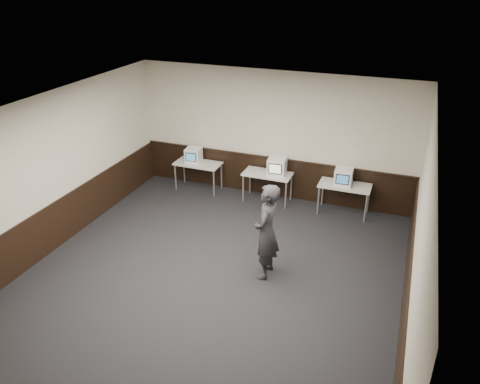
% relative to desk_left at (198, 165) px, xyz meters
% --- Properties ---
extents(floor, '(8.00, 8.00, 0.00)m').
position_rel_desk_left_xyz_m(floor, '(1.90, -3.60, -0.68)').
color(floor, black).
rests_on(floor, ground).
extents(ceiling, '(8.00, 8.00, 0.00)m').
position_rel_desk_left_xyz_m(ceiling, '(1.90, -3.60, 2.52)').
color(ceiling, white).
rests_on(ceiling, back_wall).
extents(back_wall, '(7.00, 0.00, 7.00)m').
position_rel_desk_left_xyz_m(back_wall, '(1.90, 0.40, 0.92)').
color(back_wall, beige).
rests_on(back_wall, ground).
extents(front_wall, '(7.00, 0.00, 7.00)m').
position_rel_desk_left_xyz_m(front_wall, '(1.90, -7.60, 0.92)').
color(front_wall, beige).
rests_on(front_wall, ground).
extents(left_wall, '(0.00, 8.00, 8.00)m').
position_rel_desk_left_xyz_m(left_wall, '(-1.60, -3.60, 0.92)').
color(left_wall, beige).
rests_on(left_wall, ground).
extents(right_wall, '(0.00, 8.00, 8.00)m').
position_rel_desk_left_xyz_m(right_wall, '(5.40, -3.60, 0.92)').
color(right_wall, beige).
rests_on(right_wall, ground).
extents(wainscot_back, '(6.98, 0.04, 1.00)m').
position_rel_desk_left_xyz_m(wainscot_back, '(1.90, 0.38, -0.18)').
color(wainscot_back, black).
rests_on(wainscot_back, back_wall).
extents(wainscot_left, '(0.04, 7.98, 1.00)m').
position_rel_desk_left_xyz_m(wainscot_left, '(-1.58, -3.60, -0.18)').
color(wainscot_left, black).
rests_on(wainscot_left, left_wall).
extents(wainscot_right, '(0.04, 7.98, 1.00)m').
position_rel_desk_left_xyz_m(wainscot_right, '(5.38, -3.60, -0.18)').
color(wainscot_right, black).
rests_on(wainscot_right, right_wall).
extents(wainscot_rail, '(6.98, 0.06, 0.04)m').
position_rel_desk_left_xyz_m(wainscot_rail, '(1.90, 0.36, 0.34)').
color(wainscot_rail, black).
rests_on(wainscot_rail, wainscot_back).
extents(desk_left, '(1.20, 0.60, 0.75)m').
position_rel_desk_left_xyz_m(desk_left, '(0.00, 0.00, 0.00)').
color(desk_left, beige).
rests_on(desk_left, ground).
extents(desk_center, '(1.20, 0.60, 0.75)m').
position_rel_desk_left_xyz_m(desk_center, '(1.90, 0.00, 0.00)').
color(desk_center, beige).
rests_on(desk_center, ground).
extents(desk_right, '(1.20, 0.60, 0.75)m').
position_rel_desk_left_xyz_m(desk_right, '(3.80, 0.00, 0.00)').
color(desk_right, beige).
rests_on(desk_right, ground).
extents(emac_left, '(0.43, 0.45, 0.38)m').
position_rel_desk_left_xyz_m(emac_left, '(-0.13, 0.02, 0.26)').
color(emac_left, white).
rests_on(emac_left, desk_left).
extents(emac_center, '(0.47, 0.50, 0.43)m').
position_rel_desk_left_xyz_m(emac_center, '(2.13, 0.01, 0.29)').
color(emac_center, white).
rests_on(emac_center, desk_center).
extents(emac_right, '(0.42, 0.45, 0.40)m').
position_rel_desk_left_xyz_m(emac_right, '(3.75, -0.01, 0.27)').
color(emac_right, white).
rests_on(emac_right, desk_right).
extents(person, '(0.47, 0.70, 1.90)m').
position_rel_desk_left_xyz_m(person, '(2.84, -3.01, 0.27)').
color(person, '#242429').
rests_on(person, ground).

